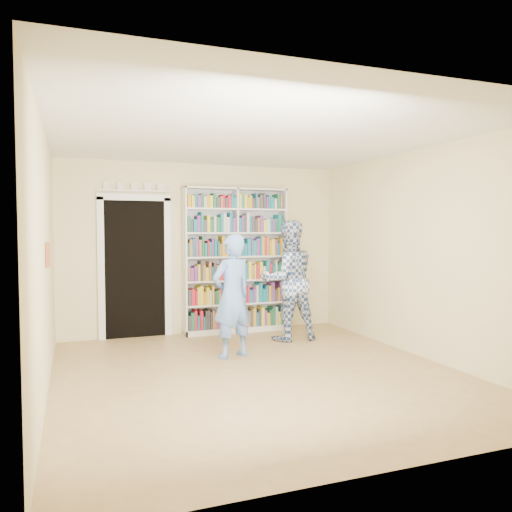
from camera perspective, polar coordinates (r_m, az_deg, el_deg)
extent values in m
plane|color=#9B794B|center=(5.90, 0.33, -13.27)|extent=(5.00, 5.00, 0.00)
plane|color=white|center=(5.76, 0.33, 13.46)|extent=(5.00, 5.00, 0.00)
plane|color=beige|center=(8.06, -5.91, 0.83)|extent=(4.50, 0.00, 4.50)
plane|color=beige|center=(5.32, -22.99, -0.51)|extent=(0.00, 5.00, 5.00)
plane|color=beige|center=(6.80, 18.39, 0.29)|extent=(0.00, 5.00, 5.00)
cube|color=white|center=(8.05, -2.38, -0.51)|extent=(1.69, 0.32, 2.32)
cube|color=white|center=(8.05, -2.38, -0.51)|extent=(0.03, 0.32, 2.32)
cube|color=black|center=(7.87, -13.66, -1.49)|extent=(0.90, 0.03, 2.10)
cube|color=white|center=(7.81, -17.30, -1.57)|extent=(0.10, 0.06, 2.20)
cube|color=white|center=(7.92, -10.05, -1.42)|extent=(0.10, 0.06, 2.20)
cube|color=white|center=(7.84, -13.75, 6.54)|extent=(1.10, 0.06, 0.10)
cube|color=white|center=(7.84, -13.75, 7.28)|extent=(1.10, 0.08, 0.02)
cube|color=brown|center=(5.52, -22.70, 0.13)|extent=(0.03, 0.25, 0.25)
imported|color=#618DD8|center=(6.47, -2.76, -4.59)|extent=(0.68, 0.55, 1.60)
imported|color=navy|center=(7.49, 3.71, -2.79)|extent=(0.89, 0.70, 1.80)
cube|color=white|center=(7.36, 4.75, -2.92)|extent=(0.19, 0.02, 0.27)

